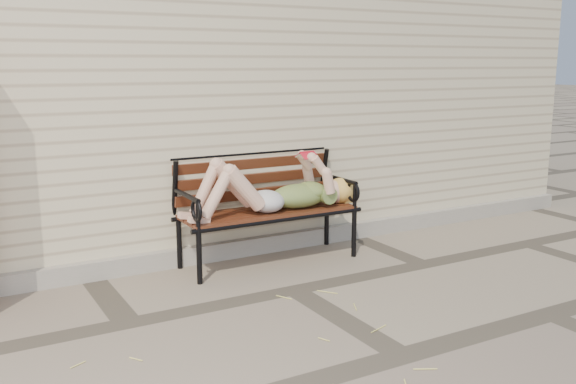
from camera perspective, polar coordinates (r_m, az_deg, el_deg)
ground at (r=4.82m, az=0.58°, el=-8.71°), size 80.00×80.00×0.00m
house_wall at (r=7.28m, az=-11.51°, el=9.95°), size 8.00×4.00×3.00m
foundation_strip at (r=5.62m, az=-4.41°, el=-4.99°), size 8.00×0.10×0.15m
garden_bench at (r=5.41m, az=-2.21°, el=0.01°), size 1.63×0.65×1.05m
reading_woman at (r=5.29m, az=-1.44°, el=0.16°), size 1.53×0.35×0.48m
straw_scatter at (r=3.67m, az=-8.88°, el=-15.55°), size 2.94×1.70×0.01m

